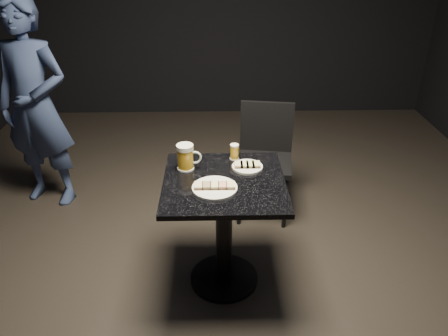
{
  "coord_description": "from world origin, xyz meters",
  "views": [
    {
      "loc": [
        -0.05,
        -2.16,
        2.01
      ],
      "look_at": [
        0.0,
        0.02,
        0.82
      ],
      "focal_mm": 35.0,
      "sensor_mm": 36.0,
      "label": 1
    }
  ],
  "objects_px": {
    "plate_large": "(215,188)",
    "beer_tumbler": "(234,152)",
    "chair": "(265,153)",
    "patron": "(35,106)",
    "plate_small": "(247,167)",
    "table": "(224,215)",
    "beer_mug": "(186,157)"
  },
  "relations": [
    {
      "from": "plate_large",
      "to": "table",
      "type": "xyz_separation_m",
      "value": [
        0.05,
        0.09,
        -0.25
      ]
    },
    {
      "from": "patron",
      "to": "beer_tumbler",
      "type": "relative_size",
      "value": 16.76
    },
    {
      "from": "plate_large",
      "to": "beer_tumbler",
      "type": "height_order",
      "value": "beer_tumbler"
    },
    {
      "from": "plate_large",
      "to": "beer_mug",
      "type": "bearing_deg",
      "value": 125.42
    },
    {
      "from": "beer_tumbler",
      "to": "chair",
      "type": "distance_m",
      "value": 0.69
    },
    {
      "from": "plate_small",
      "to": "patron",
      "type": "height_order",
      "value": "patron"
    },
    {
      "from": "plate_large",
      "to": "chair",
      "type": "bearing_deg",
      "value": 67.14
    },
    {
      "from": "plate_small",
      "to": "patron",
      "type": "relative_size",
      "value": 0.11
    },
    {
      "from": "plate_large",
      "to": "chair",
      "type": "relative_size",
      "value": 0.29
    },
    {
      "from": "beer_mug",
      "to": "table",
      "type": "bearing_deg",
      "value": -32.69
    },
    {
      "from": "plate_large",
      "to": "plate_small",
      "type": "xyz_separation_m",
      "value": [
        0.2,
        0.24,
        0.0
      ]
    },
    {
      "from": "patron",
      "to": "beer_mug",
      "type": "bearing_deg",
      "value": -22.13
    },
    {
      "from": "plate_small",
      "to": "table",
      "type": "xyz_separation_m",
      "value": [
        -0.14,
        -0.14,
        -0.25
      ]
    },
    {
      "from": "plate_small",
      "to": "chair",
      "type": "relative_size",
      "value": 0.21
    },
    {
      "from": "plate_large",
      "to": "beer_mug",
      "type": "xyz_separation_m",
      "value": [
        -0.17,
        0.24,
        0.07
      ]
    },
    {
      "from": "table",
      "to": "beer_mug",
      "type": "xyz_separation_m",
      "value": [
        -0.22,
        0.14,
        0.32
      ]
    },
    {
      "from": "table",
      "to": "beer_tumbler",
      "type": "bearing_deg",
      "value": 75.18
    },
    {
      "from": "table",
      "to": "beer_tumbler",
      "type": "relative_size",
      "value": 7.65
    },
    {
      "from": "beer_mug",
      "to": "beer_tumbler",
      "type": "height_order",
      "value": "beer_mug"
    },
    {
      "from": "plate_small",
      "to": "beer_tumbler",
      "type": "height_order",
      "value": "beer_tumbler"
    },
    {
      "from": "beer_tumbler",
      "to": "chair",
      "type": "height_order",
      "value": "chair"
    },
    {
      "from": "beer_tumbler",
      "to": "plate_large",
      "type": "bearing_deg",
      "value": -109.09
    },
    {
      "from": "beer_mug",
      "to": "beer_tumbler",
      "type": "relative_size",
      "value": 1.61
    },
    {
      "from": "beer_mug",
      "to": "chair",
      "type": "relative_size",
      "value": 0.18
    },
    {
      "from": "beer_mug",
      "to": "patron",
      "type": "bearing_deg",
      "value": 143.29
    },
    {
      "from": "beer_mug",
      "to": "chair",
      "type": "distance_m",
      "value": 0.94
    },
    {
      "from": "patron",
      "to": "chair",
      "type": "height_order",
      "value": "patron"
    },
    {
      "from": "beer_tumbler",
      "to": "chair",
      "type": "relative_size",
      "value": 0.11
    },
    {
      "from": "chair",
      "to": "plate_small",
      "type": "bearing_deg",
      "value": -105.62
    },
    {
      "from": "beer_mug",
      "to": "chair",
      "type": "xyz_separation_m",
      "value": [
        0.56,
        0.69,
        -0.33
      ]
    },
    {
      "from": "table",
      "to": "beer_mug",
      "type": "bearing_deg",
      "value": 147.31
    },
    {
      "from": "patron",
      "to": "chair",
      "type": "relative_size",
      "value": 1.88
    }
  ]
}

